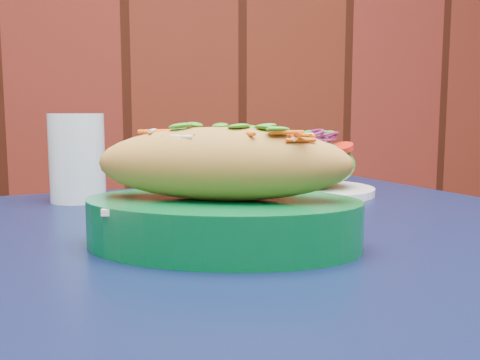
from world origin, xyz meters
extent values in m
cube|color=black|center=(0.14, 1.72, 0.73)|extent=(0.94, 0.94, 0.03)
cube|color=white|center=(0.06, 1.65, 0.79)|extent=(0.23, 0.17, 0.01)
ellipsoid|color=#C08D3C|center=(0.06, 1.65, 0.83)|extent=(0.27, 0.17, 0.07)
cylinder|color=white|center=(0.27, 1.96, 0.76)|extent=(0.20, 0.20, 0.01)
ellipsoid|color=#4C992D|center=(0.27, 1.96, 0.80)|extent=(0.14, 0.14, 0.08)
cylinder|color=red|center=(0.31, 1.93, 0.83)|extent=(0.04, 0.04, 0.01)
cylinder|color=red|center=(0.24, 1.98, 0.83)|extent=(0.04, 0.04, 0.01)
cylinder|color=red|center=(0.27, 2.00, 0.83)|extent=(0.04, 0.04, 0.01)
torus|color=#7B1B53|center=(0.27, 1.96, 0.84)|extent=(0.05, 0.05, 0.00)
torus|color=#7B1B53|center=(0.27, 1.96, 0.85)|extent=(0.05, 0.05, 0.00)
torus|color=#7B1B53|center=(0.27, 1.96, 0.85)|extent=(0.05, 0.05, 0.00)
torus|color=#7B1B53|center=(0.27, 1.96, 0.85)|extent=(0.05, 0.05, 0.00)
cylinder|color=silver|center=(-0.10, 1.97, 0.82)|extent=(0.08, 0.08, 0.13)
camera|label=1|loc=(-0.04, 1.13, 0.88)|focal=40.00mm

